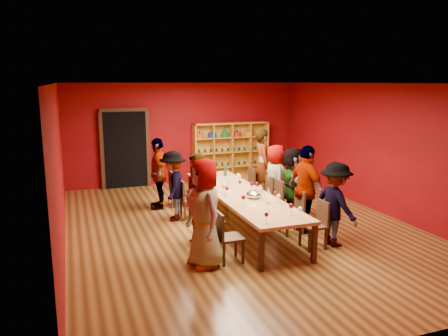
{
  "coord_description": "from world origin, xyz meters",
  "views": [
    {
      "loc": [
        -3.3,
        -8.23,
        3.04
      ],
      "look_at": [
        -0.1,
        0.71,
        1.15
      ],
      "focal_mm": 35.0,
      "sensor_mm": 36.0,
      "label": 1
    }
  ],
  "objects_px": {
    "person_left_3": "(173,186)",
    "spittoon_bowl": "(254,195)",
    "chair_person_left_0": "(226,234)",
    "person_right_3": "(275,179)",
    "chair_person_right_0": "(317,222)",
    "person_right_4": "(263,165)",
    "chair_person_right_2": "(275,198)",
    "chair_person_right_4": "(248,183)",
    "person_right_2": "(292,183)",
    "person_left_1": "(196,200)",
    "chair_person_right_3": "(265,193)",
    "tasting_table": "(240,195)",
    "wine_bottle": "(225,171)",
    "chair_person_left_1": "(208,218)",
    "shelving_unit": "(230,149)",
    "chair_person_left_4": "(176,187)",
    "chair_person_left_3": "(187,197)",
    "person_right_1": "(306,189)",
    "person_left_4": "(158,173)",
    "person_left_0": "(204,213)",
    "chair_person_right_1": "(295,209)",
    "person_right_0": "(335,204)"
  },
  "relations": [
    {
      "from": "person_left_3",
      "to": "spittoon_bowl",
      "type": "xyz_separation_m",
      "value": [
        1.31,
        -1.44,
        0.04
      ]
    },
    {
      "from": "chair_person_left_0",
      "to": "person_right_3",
      "type": "distance_m",
      "value": 3.13
    },
    {
      "from": "chair_person_right_0",
      "to": "person_right_4",
      "type": "height_order",
      "value": "person_right_4"
    },
    {
      "from": "chair_person_left_0",
      "to": "chair_person_right_2",
      "type": "xyz_separation_m",
      "value": [
        1.82,
        1.83,
        0.0
      ]
    },
    {
      "from": "chair_person_right_4",
      "to": "person_right_2",
      "type": "bearing_deg",
      "value": -74.36
    },
    {
      "from": "person_left_1",
      "to": "person_right_2",
      "type": "height_order",
      "value": "person_left_1"
    },
    {
      "from": "chair_person_left_0",
      "to": "chair_person_right_3",
      "type": "relative_size",
      "value": 1.0
    },
    {
      "from": "person_right_4",
      "to": "chair_person_left_0",
      "type": "bearing_deg",
      "value": 157.87
    },
    {
      "from": "chair_person_right_2",
      "to": "tasting_table",
      "type": "bearing_deg",
      "value": -167.41
    },
    {
      "from": "spittoon_bowl",
      "to": "wine_bottle",
      "type": "bearing_deg",
      "value": 85.51
    },
    {
      "from": "chair_person_left_1",
      "to": "chair_person_right_3",
      "type": "xyz_separation_m",
      "value": [
        1.82,
        1.36,
        0.0
      ]
    },
    {
      "from": "tasting_table",
      "to": "chair_person_right_2",
      "type": "relative_size",
      "value": 5.06
    },
    {
      "from": "person_right_2",
      "to": "person_left_1",
      "type": "bearing_deg",
      "value": 118.59
    },
    {
      "from": "shelving_unit",
      "to": "chair_person_left_4",
      "type": "relative_size",
      "value": 2.7
    },
    {
      "from": "spittoon_bowl",
      "to": "wine_bottle",
      "type": "distance_m",
      "value": 2.15
    },
    {
      "from": "spittoon_bowl",
      "to": "chair_person_left_0",
      "type": "bearing_deg",
      "value": -131.66
    },
    {
      "from": "chair_person_left_4",
      "to": "chair_person_left_3",
      "type": "bearing_deg",
      "value": -90.0
    },
    {
      "from": "person_right_1",
      "to": "person_right_4",
      "type": "relative_size",
      "value": 0.96
    },
    {
      "from": "chair_person_right_2",
      "to": "chair_person_left_4",
      "type": "bearing_deg",
      "value": 135.63
    },
    {
      "from": "person_left_4",
      "to": "chair_person_left_3",
      "type": "bearing_deg",
      "value": 29.98
    },
    {
      "from": "person_right_2",
      "to": "shelving_unit",
      "type": "bearing_deg",
      "value": 8.71
    },
    {
      "from": "chair_person_left_1",
      "to": "chair_person_right_2",
      "type": "xyz_separation_m",
      "value": [
        1.82,
        0.86,
        0.0
      ]
    },
    {
      "from": "person_left_0",
      "to": "chair_person_left_3",
      "type": "xyz_separation_m",
      "value": [
        0.37,
        2.57,
        -0.42
      ]
    },
    {
      "from": "person_left_1",
      "to": "chair_person_left_3",
      "type": "bearing_deg",
      "value": 177.52
    },
    {
      "from": "chair_person_left_1",
      "to": "chair_person_left_3",
      "type": "xyz_separation_m",
      "value": [
        0.0,
        1.6,
        0.0
      ]
    },
    {
      "from": "chair_person_right_1",
      "to": "person_left_3",
      "type": "bearing_deg",
      "value": 141.9
    },
    {
      "from": "chair_person_right_3",
      "to": "tasting_table",
      "type": "bearing_deg",
      "value": -142.45
    },
    {
      "from": "person_left_1",
      "to": "chair_person_left_4",
      "type": "height_order",
      "value": "person_left_1"
    },
    {
      "from": "chair_person_right_0",
      "to": "chair_person_right_2",
      "type": "height_order",
      "value": "same"
    },
    {
      "from": "person_right_0",
      "to": "person_right_1",
      "type": "xyz_separation_m",
      "value": [
        -0.13,
        0.85,
        0.1
      ]
    },
    {
      "from": "person_right_0",
      "to": "chair_person_left_0",
      "type": "bearing_deg",
      "value": 82.96
    },
    {
      "from": "person_left_1",
      "to": "wine_bottle",
      "type": "relative_size",
      "value": 5.72
    },
    {
      "from": "chair_person_right_4",
      "to": "person_right_4",
      "type": "bearing_deg",
      "value": 0.0
    },
    {
      "from": "chair_person_left_4",
      "to": "spittoon_bowl",
      "type": "height_order",
      "value": "spittoon_bowl"
    },
    {
      "from": "person_left_3",
      "to": "chair_person_right_4",
      "type": "xyz_separation_m",
      "value": [
        2.12,
        0.8,
        -0.28
      ]
    },
    {
      "from": "person_right_0",
      "to": "person_right_4",
      "type": "relative_size",
      "value": 0.85
    },
    {
      "from": "person_left_0",
      "to": "person_right_1",
      "type": "relative_size",
      "value": 1.02
    },
    {
      "from": "person_left_1",
      "to": "chair_person_left_1",
      "type": "bearing_deg",
      "value": 96.13
    },
    {
      "from": "chair_person_left_1",
      "to": "chair_person_right_1",
      "type": "relative_size",
      "value": 1.0
    },
    {
      "from": "chair_person_right_3",
      "to": "person_left_3",
      "type": "bearing_deg",
      "value": 173.44
    },
    {
      "from": "chair_person_left_0",
      "to": "chair_person_right_3",
      "type": "bearing_deg",
      "value": 51.99
    },
    {
      "from": "chair_person_left_0",
      "to": "person_right_2",
      "type": "distance_m",
      "value": 2.92
    },
    {
      "from": "person_left_4",
      "to": "wine_bottle",
      "type": "bearing_deg",
      "value": 85.96
    },
    {
      "from": "person_left_0",
      "to": "chair_person_right_1",
      "type": "height_order",
      "value": "person_left_0"
    },
    {
      "from": "person_right_0",
      "to": "spittoon_bowl",
      "type": "distance_m",
      "value": 1.6
    },
    {
      "from": "person_left_4",
      "to": "chair_person_right_0",
      "type": "xyz_separation_m",
      "value": [
        2.24,
        -3.55,
        -0.37
      ]
    },
    {
      "from": "chair_person_left_0",
      "to": "person_right_0",
      "type": "distance_m",
      "value": 2.22
    },
    {
      "from": "person_left_4",
      "to": "wine_bottle",
      "type": "height_order",
      "value": "person_left_4"
    },
    {
      "from": "person_right_2",
      "to": "person_right_4",
      "type": "xyz_separation_m",
      "value": [
        -0.02,
        1.54,
        0.13
      ]
    },
    {
      "from": "shelving_unit",
      "to": "chair_person_right_3",
      "type": "relative_size",
      "value": 2.7
    }
  ]
}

